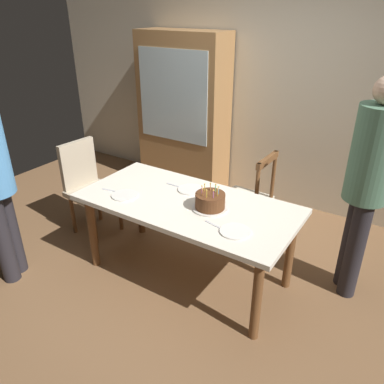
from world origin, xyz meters
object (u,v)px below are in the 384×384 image
Objects in this scene: dining_table at (187,211)px; person_guest at (368,180)px; plate_far_side at (191,189)px; chair_spindle_back at (247,201)px; birthday_cake at (210,202)px; china_cabinet at (183,113)px; plate_near_guest at (235,231)px; chair_upholstered at (87,183)px; plate_near_celebrant at (125,195)px.

person_guest is at bearing 25.19° from dining_table.
chair_spindle_back is at bearing 62.72° from plate_far_side.
birthday_cake is 2.03m from china_cabinet.
chair_upholstered is at bearing 170.74° from plate_near_guest.
plate_far_side is at bearing 4.40° from chair_upholstered.
dining_table is 8.09× the size of plate_near_guest.
person_guest reaches higher than dining_table.
chair_upholstered is at bearing -175.60° from plate_far_side.
plate_far_side is at bearing -163.85° from person_guest.
plate_far_side is 0.12× the size of china_cabinet.
plate_near_celebrant is at bearing -158.42° from dining_table.
person_guest is at bearing 29.95° from birthday_cake.
person_guest is at bearing 10.65° from chair_upholstered.
plate_far_side is at bearing -117.28° from chair_spindle_back.
birthday_cake is 0.37m from plate_far_side.
plate_near_celebrant is 0.23× the size of chair_upholstered.
dining_table is 1.92m from china_cabinet.
plate_near_guest is (1.02, 0.00, 0.00)m from plate_near_celebrant.
plate_near_guest is 1.06m from person_guest.
chair_spindle_back is 0.50× the size of china_cabinet.
dining_table is at bearing -65.32° from plate_far_side.
chair_upholstered is at bearing -156.32° from chair_spindle_back.
plate_near_guest is 2.39m from china_cabinet.
plate_near_guest reaches higher than dining_table.
birthday_cake is 0.83m from chair_spindle_back.
plate_near_guest is at bearing 0.00° from plate_near_celebrant.
plate_near_guest is at bearing -30.83° from birthday_cake.
plate_far_side is 1.38m from person_guest.
chair_upholstered is at bearing -169.35° from person_guest.
dining_table is 1.39m from person_guest.
plate_near_celebrant is 0.23× the size of chair_spindle_back.
chair_spindle_back is (-0.02, 0.75, -0.34)m from birthday_cake.
chair_spindle_back is 1.00× the size of chair_upholstered.
china_cabinet is at bearing 147.62° from chair_spindle_back.
chair_upholstered is at bearing 175.44° from dining_table.
plate_far_side is (-0.31, 0.20, -0.06)m from birthday_cake.
dining_table is 1.87× the size of chair_upholstered.
plate_near_guest is 0.12× the size of china_cabinet.
chair_upholstered reaches higher than plate_far_side.
dining_table is 0.80m from chair_spindle_back.
dining_table is 6.35× the size of birthday_cake.
chair_spindle_back is 1.61m from chair_upholstered.
chair_spindle_back is (0.20, 0.75, -0.19)m from dining_table.
plate_near_guest is 0.23× the size of chair_upholstered.
birthday_cake is 1.27× the size of plate_far_side.
plate_far_side is 0.23× the size of chair_spindle_back.
plate_near_guest is 1.85m from chair_upholstered.
plate_near_guest is 0.23× the size of chair_spindle_back.
plate_near_celebrant is (-0.49, -0.19, 0.09)m from dining_table.
person_guest is at bearing 48.34° from plate_near_guest.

